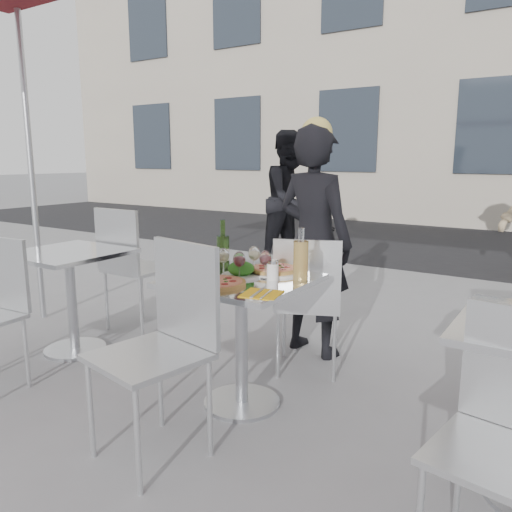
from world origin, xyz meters
The scene contains 22 objects.
ground centered at (0.00, 0.00, 0.00)m, with size 80.00×80.00×0.00m, color gray.
street_asphalt centered at (0.00, 6.50, 0.00)m, with size 24.00×5.00×0.00m, color black.
main_table centered at (0.00, 0.00, 0.54)m, with size 0.72×0.72×0.75m.
side_table_left centered at (-1.50, 0.00, 0.54)m, with size 0.72×0.72×0.75m.
chair_far centered at (0.12, 0.56, 0.54)m, with size 0.55×0.56×0.92m.
chair_near centered at (-0.05, -0.55, 0.60)m, with size 0.54×0.55×1.01m.
side_chair_lfar centered at (-1.46, 0.54, 0.60)m, with size 0.46×0.48×1.02m.
side_chair_rnear centered at (1.41, -0.45, 0.53)m, with size 0.47×0.48×0.90m.
woman_diner centered at (-0.03, 0.95, 0.81)m, with size 0.59×0.39×1.62m, color black.
pedestrian_a centered at (-1.60, 3.43, 0.87)m, with size 0.85×0.66×1.75m, color black.
pizza_near centered at (-0.02, -0.19, 0.76)m, with size 0.31×0.31×0.02m.
pizza_far centered at (0.08, 0.21, 0.77)m, with size 0.32×0.32×0.03m.
salad_plate centered at (-0.03, 0.04, 0.79)m, with size 0.22×0.22×0.09m.
wine_bottle centered at (-0.22, 0.13, 0.86)m, with size 0.07×0.08×0.29m.
carafe centered at (0.31, 0.11, 0.87)m, with size 0.08×0.08×0.29m.
sugar_shaker centered at (0.16, 0.07, 0.80)m, with size 0.06×0.06×0.11m.
wineglass_white_a centered at (-0.12, 0.00, 0.86)m, with size 0.07×0.07×0.16m.
wineglass_white_b centered at (-0.01, 0.15, 0.86)m, with size 0.07×0.07×0.16m.
wineglass_red_a centered at (0.01, -0.04, 0.86)m, with size 0.07×0.07×0.16m.
wineglass_red_b centered at (0.12, 0.07, 0.86)m, with size 0.07×0.07×0.16m.
napkin_left centered at (-0.27, -0.18, 0.75)m, with size 0.20×0.20×0.01m.
napkin_right centered at (0.27, -0.21, 0.75)m, with size 0.22×0.22×0.01m.
Camera 1 is at (1.53, -2.19, 1.40)m, focal length 35.00 mm.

